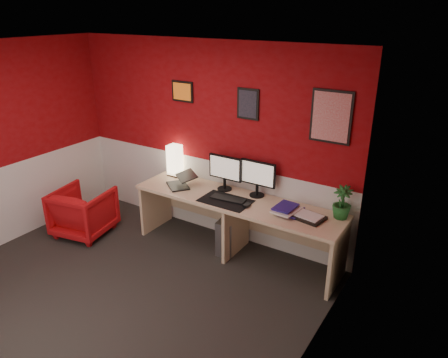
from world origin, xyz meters
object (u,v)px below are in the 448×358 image
(shoji_lamp, at_px, (175,161))
(zen_tray, at_px, (308,217))
(armchair, at_px, (84,212))
(desk, at_px, (236,227))
(laptop, at_px, (178,178))
(monitor_left, at_px, (225,168))
(monitor_right, at_px, (258,173))
(potted_plant, at_px, (342,202))
(pc_tower, at_px, (230,233))

(shoji_lamp, bearing_deg, zen_tray, -6.67)
(zen_tray, relative_size, armchair, 0.50)
(desk, bearing_deg, laptop, -175.98)
(monitor_left, height_order, monitor_right, same)
(zen_tray, bearing_deg, armchair, -167.25)
(desk, relative_size, armchair, 3.74)
(monitor_left, xyz_separation_m, armchair, (-1.69, -0.83, -0.70))
(shoji_lamp, relative_size, armchair, 0.58)
(shoji_lamp, relative_size, laptop, 1.21)
(laptop, height_order, monitor_right, monitor_right)
(zen_tray, bearing_deg, shoji_lamp, 173.33)
(desk, relative_size, shoji_lamp, 6.50)
(shoji_lamp, distance_m, potted_plant, 2.28)
(laptop, xyz_separation_m, armchair, (-1.15, -0.59, -0.52))
(shoji_lamp, bearing_deg, armchair, -134.85)
(armchair, bearing_deg, potted_plant, -175.72)
(desk, xyz_separation_m, shoji_lamp, (-1.09, 0.23, 0.56))
(shoji_lamp, height_order, monitor_right, monitor_right)
(monitor_left, relative_size, zen_tray, 1.66)
(pc_tower, bearing_deg, monitor_right, 29.35)
(monitor_right, relative_size, pc_tower, 1.29)
(desk, relative_size, potted_plant, 7.15)
(monitor_right, height_order, armchair, monitor_right)
(desk, distance_m, pc_tower, 0.18)
(zen_tray, height_order, pc_tower, zen_tray)
(monitor_left, bearing_deg, armchair, -154.02)
(potted_plant, bearing_deg, desk, -170.34)
(desk, xyz_separation_m, armchair, (-1.97, -0.65, -0.05))
(desk, height_order, shoji_lamp, shoji_lamp)
(shoji_lamp, bearing_deg, potted_plant, -0.74)
(monitor_left, distance_m, armchair, 2.01)
(monitor_left, xyz_separation_m, potted_plant, (1.46, 0.02, -0.11))
(shoji_lamp, relative_size, monitor_right, 0.69)
(zen_tray, distance_m, pc_tower, 1.12)
(laptop, distance_m, monitor_left, 0.62)
(potted_plant, bearing_deg, laptop, -172.63)
(potted_plant, bearing_deg, zen_tray, -145.48)
(desk, bearing_deg, zen_tray, -0.05)
(monitor_right, distance_m, zen_tray, 0.82)
(pc_tower, bearing_deg, laptop, -179.95)
(desk, relative_size, pc_tower, 5.78)
(laptop, distance_m, armchair, 1.39)
(desk, relative_size, laptop, 7.88)
(laptop, height_order, potted_plant, potted_plant)
(shoji_lamp, xyz_separation_m, armchair, (-0.88, -0.88, -0.61))
(zen_tray, height_order, armchair, zen_tray)
(pc_tower, bearing_deg, monitor_left, 132.99)
(monitor_right, xyz_separation_m, zen_tray, (0.74, -0.22, -0.28))
(laptop, relative_size, pc_tower, 0.73)
(monitor_right, bearing_deg, monitor_left, -173.82)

